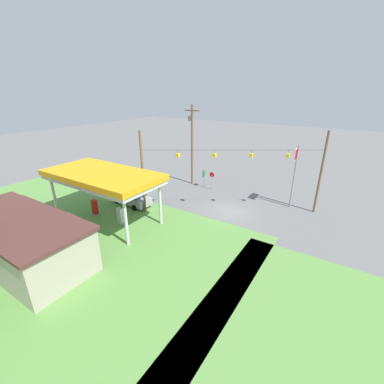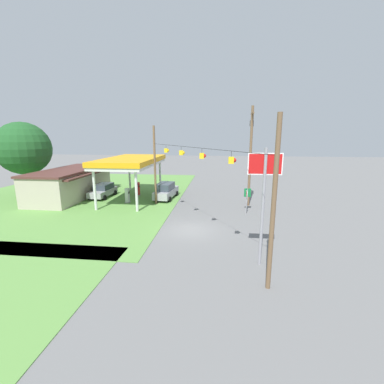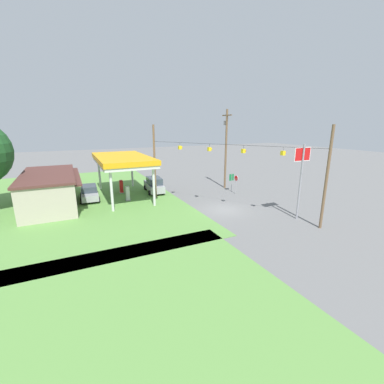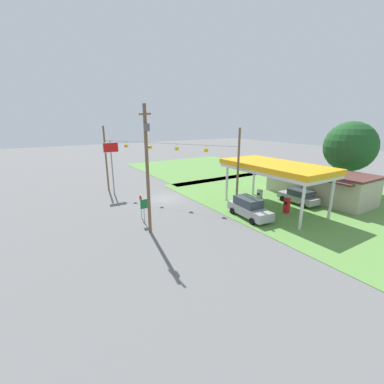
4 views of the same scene
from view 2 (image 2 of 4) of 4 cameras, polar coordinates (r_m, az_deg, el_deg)
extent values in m
plane|color=slate|center=(21.89, -0.27, -8.45)|extent=(160.00, 160.00, 0.00)
cube|color=#5B8E42|center=(38.23, -23.57, -0.33)|extent=(36.00, 28.00, 0.04)
cube|color=silver|center=(32.29, -13.30, 6.13)|extent=(11.69, 5.73, 0.35)
cube|color=orange|center=(32.25, -13.35, 6.92)|extent=(11.89, 5.93, 0.55)
cylinder|color=silver|center=(27.02, -12.24, 0.04)|extent=(0.28, 0.28, 4.25)
cylinder|color=silver|center=(36.94, -7.09, 3.54)|extent=(0.28, 0.28, 4.25)
cylinder|color=silver|center=(28.79, -20.82, 0.25)|extent=(0.28, 0.28, 4.25)
cylinder|color=silver|center=(38.24, -13.71, 3.58)|extent=(0.28, 0.28, 4.25)
cube|color=#B2A893|center=(36.31, -25.29, 1.58)|extent=(12.27, 5.02, 3.38)
cube|color=#512D28|center=(36.04, -25.55, 4.41)|extent=(12.57, 5.32, 0.24)
cube|color=#512D28|center=(34.67, -21.47, 3.87)|extent=(11.04, 0.70, 0.20)
cube|color=gray|center=(31.28, -14.09, -2.25)|extent=(0.71, 0.56, 0.12)
cube|color=silver|center=(31.07, -14.17, -0.69)|extent=(0.55, 0.40, 1.63)
cube|color=black|center=(30.93, -13.83, -0.11)|extent=(0.38, 0.03, 0.24)
cube|color=gray|center=(34.82, -11.89, -0.65)|extent=(0.71, 0.56, 0.12)
cube|color=red|center=(34.64, -11.95, 0.76)|extent=(0.55, 0.40, 1.63)
cube|color=black|center=(34.50, -11.64, 1.29)|extent=(0.39, 0.03, 0.24)
cube|color=#9E9EA3|center=(32.39, -5.76, -0.13)|extent=(5.35, 2.34, 0.87)
cube|color=#333D47|center=(31.92, -5.97, 1.24)|extent=(3.01, 1.97, 0.84)
cylinder|color=black|center=(34.27, -6.44, -0.18)|extent=(0.70, 0.28, 0.68)
cylinder|color=black|center=(33.73, -3.39, -0.33)|extent=(0.70, 0.28, 0.68)
cylinder|color=black|center=(31.31, -8.29, -1.45)|extent=(0.70, 0.28, 0.68)
cylinder|color=black|center=(30.72, -4.98, -1.64)|extent=(0.70, 0.28, 0.68)
cube|color=#9E9EA3|center=(34.74, -19.18, -0.03)|extent=(4.74, 2.04, 0.72)
cube|color=#333D47|center=(34.85, -19.05, 1.20)|extent=(2.64, 1.81, 0.69)
cylinder|color=black|center=(33.14, -18.85, -1.23)|extent=(0.69, 0.25, 0.68)
cylinder|color=black|center=(34.05, -21.67, -1.09)|extent=(0.69, 0.25, 0.68)
cylinder|color=black|center=(35.65, -16.72, -0.14)|extent=(0.69, 0.25, 0.68)
cylinder|color=black|center=(36.50, -19.40, -0.04)|extent=(0.69, 0.25, 0.68)
cylinder|color=#99999E|center=(26.30, 11.96, -2.70)|extent=(0.08, 0.08, 2.10)
cylinder|color=white|center=(26.05, 12.07, -0.47)|extent=(0.80, 0.03, 0.80)
cylinder|color=red|center=(26.05, 12.07, -0.47)|extent=(0.70, 0.03, 0.70)
cylinder|color=gray|center=(15.79, 15.43, -3.59)|extent=(0.18, 0.18, 7.15)
cube|color=white|center=(15.39, 15.94, 6.02)|extent=(0.06, 1.97, 1.27)
cube|color=red|center=(15.39, 15.94, 6.02)|extent=(0.07, 1.85, 1.15)
cylinder|color=gray|center=(27.56, 12.18, -1.69)|extent=(0.07, 0.07, 2.40)
cube|color=#146B33|center=(27.43, 12.24, -0.15)|extent=(0.04, 0.70, 0.90)
cylinder|color=brown|center=(29.05, 12.83, 7.48)|extent=(0.28, 0.28, 10.87)
cube|color=brown|center=(29.03, 13.29, 16.63)|extent=(2.20, 0.14, 0.14)
cylinder|color=#59595B|center=(29.32, 13.11, 14.64)|extent=(0.44, 0.44, 0.60)
cylinder|color=brown|center=(13.15, 17.65, -3.09)|extent=(0.24, 0.24, 8.86)
cylinder|color=brown|center=(29.32, -8.24, 5.73)|extent=(0.24, 0.24, 8.86)
cylinder|color=black|center=(20.46, -0.29, 9.94)|extent=(15.74, 10.02, 0.02)
cylinder|color=black|center=(15.63, 8.74, 8.35)|extent=(0.02, 0.02, 0.35)
cube|color=yellow|center=(15.66, 8.69, 6.99)|extent=(0.32, 0.32, 0.40)
sphere|color=red|center=(15.67, 9.32, 6.97)|extent=(0.28, 0.28, 0.28)
cylinder|color=black|center=(18.81, 2.21, 9.17)|extent=(0.02, 0.02, 0.35)
cube|color=yellow|center=(18.84, 2.20, 8.03)|extent=(0.32, 0.32, 0.40)
sphere|color=red|center=(18.82, 2.72, 8.03)|extent=(0.28, 0.28, 0.28)
cylinder|color=black|center=(22.16, -2.41, 9.68)|extent=(0.02, 0.02, 0.35)
cube|color=yellow|center=(22.18, -2.40, 8.71)|extent=(0.32, 0.32, 0.40)
sphere|color=yellow|center=(22.16, -1.96, 8.71)|extent=(0.28, 0.28, 0.28)
cylinder|color=black|center=(25.62, -5.80, 10.01)|extent=(0.02, 0.02, 0.35)
cube|color=yellow|center=(25.64, -5.78, 9.17)|extent=(0.32, 0.32, 0.40)
sphere|color=yellow|center=(25.60, -5.41, 9.18)|extent=(0.28, 0.28, 0.28)
cylinder|color=#4C3828|center=(39.86, -32.60, 1.79)|extent=(0.44, 0.44, 3.53)
sphere|color=#1E5123|center=(39.43, -33.36, 8.09)|extent=(6.61, 6.61, 6.61)
camera|label=1|loc=(28.47, -65.07, 15.04)|focal=24.00mm
camera|label=3|loc=(16.88, -89.93, 3.38)|focal=24.00mm
camera|label=4|loc=(49.90, 19.94, 13.91)|focal=24.00mm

